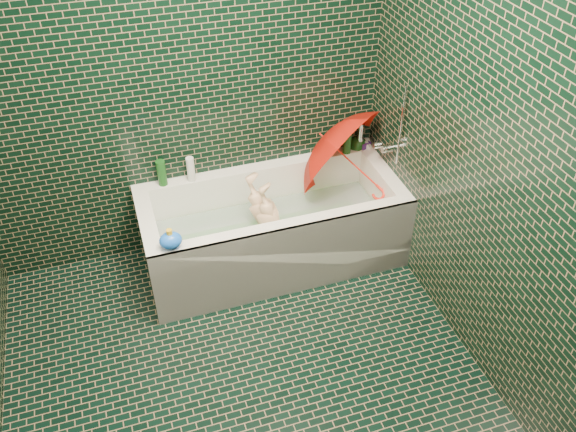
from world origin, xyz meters
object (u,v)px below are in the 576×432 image
object	(u,v)px
child	(272,225)
rubber_duck	(333,146)
bath_toy	(171,240)
bathtub	(273,235)
umbrella	(353,164)

from	to	relation	value
child	rubber_duck	world-z (taller)	rubber_duck
child	bath_toy	distance (m)	0.81
bathtub	child	bearing A→B (deg)	-152.52
umbrella	child	bearing A→B (deg)	165.72
rubber_duck	bath_toy	distance (m)	1.42
bathtub	rubber_duck	xyz separation A→B (m)	(0.55, 0.35, 0.38)
umbrella	bath_toy	xyz separation A→B (m)	(-1.30, -0.41, 0.01)
bathtub	umbrella	size ratio (longest dim) A/B	2.43
bathtub	rubber_duck	distance (m)	0.76
bathtub	rubber_duck	world-z (taller)	rubber_duck
child	rubber_duck	xyz separation A→B (m)	(0.57, 0.36, 0.28)
child	umbrella	distance (m)	0.69
rubber_duck	bathtub	bearing A→B (deg)	-125.61
bathtub	bath_toy	xyz separation A→B (m)	(-0.70, -0.30, 0.40)
umbrella	bath_toy	bearing A→B (deg)	172.72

